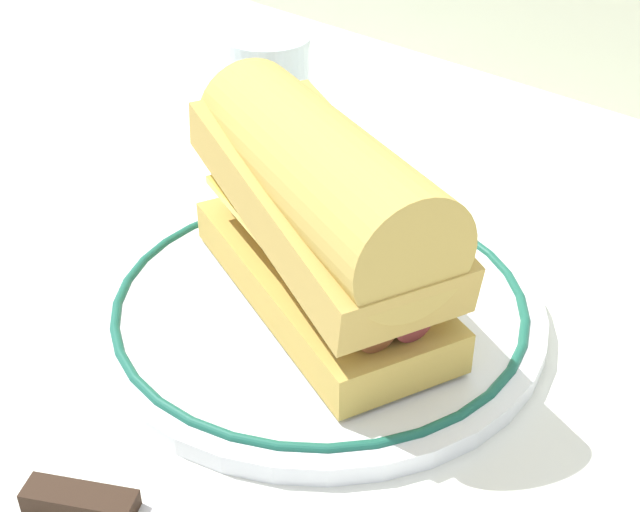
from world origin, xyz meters
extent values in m
plane|color=silver|center=(0.00, 0.00, 0.00)|extent=(1.50, 1.50, 0.00)
cylinder|color=white|center=(0.01, -0.01, 0.01)|extent=(0.28, 0.28, 0.01)
torus|color=#195947|center=(0.01, -0.01, 0.01)|extent=(0.26, 0.26, 0.01)
cube|color=gold|center=(0.01, -0.01, 0.03)|extent=(0.22, 0.14, 0.03)
cylinder|color=brown|center=(0.01, -0.02, 0.05)|extent=(0.18, 0.08, 0.02)
cylinder|color=maroon|center=(0.01, 0.00, 0.05)|extent=(0.18, 0.08, 0.02)
cube|color=#EFC64C|center=(0.01, -0.01, 0.07)|extent=(0.18, 0.13, 0.01)
cube|color=tan|center=(0.01, -0.01, 0.08)|extent=(0.22, 0.15, 0.06)
cylinder|color=tan|center=(0.01, -0.01, 0.10)|extent=(0.21, 0.13, 0.07)
cylinder|color=silver|center=(-0.18, 0.14, 0.05)|extent=(0.07, 0.07, 0.10)
cylinder|color=gold|center=(-0.18, 0.14, 0.02)|extent=(0.06, 0.06, 0.04)
cube|color=black|center=(0.03, -0.20, 0.01)|extent=(0.06, 0.04, 0.01)
camera|label=1|loc=(0.30, -0.32, 0.33)|focal=48.19mm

